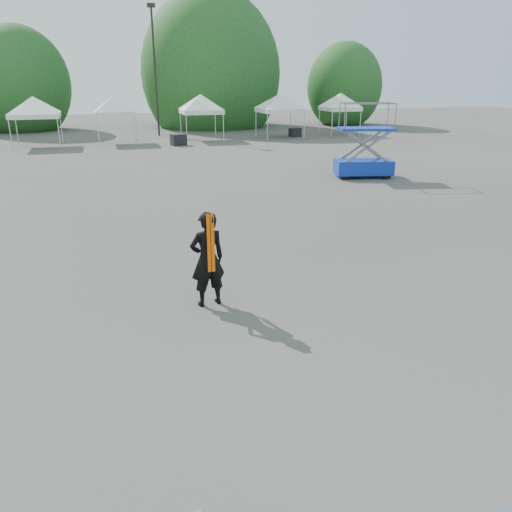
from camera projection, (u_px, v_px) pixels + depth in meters
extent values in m
plane|color=#474442|center=(192.00, 289.00, 11.30)|extent=(120.00, 120.00, 0.00)
cylinder|color=black|center=(155.00, 74.00, 39.32)|extent=(0.16, 0.16, 9.50)
cube|color=black|center=(151.00, 5.00, 37.66)|extent=(0.60, 0.25, 0.30)
cylinder|color=#382314|center=(24.00, 117.00, 44.72)|extent=(0.36, 0.36, 2.27)
ellipsoid|color=#194B1C|center=(19.00, 84.00, 43.77)|extent=(4.16, 4.16, 4.78)
cylinder|color=#382314|center=(212.00, 111.00, 48.41)|extent=(0.36, 0.36, 2.80)
ellipsoid|color=#194B1C|center=(211.00, 74.00, 47.24)|extent=(5.12, 5.12, 5.89)
cylinder|color=#382314|center=(343.00, 114.00, 50.30)|extent=(0.36, 0.36, 2.10)
ellipsoid|color=#194B1C|center=(344.00, 87.00, 49.43)|extent=(3.84, 3.84, 4.42)
cylinder|color=silver|center=(11.00, 135.00, 32.40)|extent=(0.06, 0.06, 2.00)
cylinder|color=silver|center=(59.00, 133.00, 33.22)|extent=(0.06, 0.06, 2.00)
cylinder|color=silver|center=(17.00, 130.00, 35.06)|extent=(0.06, 0.06, 2.00)
cylinder|color=silver|center=(62.00, 129.00, 35.88)|extent=(0.06, 0.06, 2.00)
cube|color=white|center=(35.00, 115.00, 33.77)|extent=(3.16, 3.16, 0.30)
pyramid|color=white|center=(32.00, 96.00, 33.35)|extent=(4.47, 4.47, 1.10)
cylinder|color=silver|center=(98.00, 131.00, 34.48)|extent=(0.06, 0.06, 2.00)
cylinder|color=silver|center=(136.00, 130.00, 35.19)|extent=(0.06, 0.06, 2.00)
cylinder|color=silver|center=(98.00, 128.00, 36.80)|extent=(0.06, 0.06, 2.00)
cylinder|color=silver|center=(134.00, 127.00, 37.51)|extent=(0.06, 0.06, 2.00)
cube|color=white|center=(115.00, 113.00, 35.63)|extent=(2.78, 2.78, 0.30)
pyramid|color=white|center=(114.00, 95.00, 35.20)|extent=(3.93, 3.93, 1.10)
cylinder|color=silver|center=(187.00, 129.00, 36.32)|extent=(0.06, 0.06, 2.00)
cylinder|color=silver|center=(224.00, 127.00, 37.08)|extent=(0.06, 0.06, 2.00)
cylinder|color=silver|center=(181.00, 125.00, 38.81)|extent=(0.06, 0.06, 2.00)
cylinder|color=silver|center=(215.00, 124.00, 39.57)|extent=(0.06, 0.06, 2.00)
cube|color=white|center=(201.00, 112.00, 37.58)|extent=(2.96, 2.96, 0.30)
pyramid|color=white|center=(200.00, 94.00, 37.16)|extent=(4.19, 4.19, 1.10)
cylinder|color=silver|center=(268.00, 127.00, 37.57)|extent=(0.06, 0.06, 2.00)
cylinder|color=silver|center=(304.00, 126.00, 38.39)|extent=(0.06, 0.06, 2.00)
cylinder|color=silver|center=(256.00, 123.00, 40.25)|extent=(0.06, 0.06, 2.00)
cylinder|color=silver|center=(291.00, 123.00, 41.07)|extent=(0.06, 0.06, 2.00)
cube|color=white|center=(280.00, 110.00, 38.96)|extent=(3.18, 3.18, 0.30)
pyramid|color=white|center=(280.00, 94.00, 38.53)|extent=(4.50, 4.50, 1.10)
cylinder|color=silver|center=(332.00, 124.00, 39.79)|extent=(0.06, 0.06, 2.00)
cylinder|color=silver|center=(360.00, 123.00, 40.48)|extent=(0.06, 0.06, 2.00)
cylinder|color=silver|center=(319.00, 122.00, 42.05)|extent=(0.06, 0.06, 2.00)
cylinder|color=silver|center=(346.00, 121.00, 42.75)|extent=(0.06, 0.06, 2.00)
cube|color=white|center=(340.00, 109.00, 40.90)|extent=(2.71, 2.71, 0.30)
pyramid|color=white|center=(341.00, 93.00, 40.48)|extent=(3.84, 3.84, 1.10)
imported|color=black|center=(207.00, 259.00, 10.21)|extent=(0.80, 0.59, 2.02)
cube|color=#FB5A05|center=(209.00, 244.00, 9.90)|extent=(0.16, 0.03, 1.21)
cube|color=#0C0D9C|center=(363.00, 167.00, 23.76)|extent=(2.89, 1.90, 0.66)
cube|color=#0C0D9C|center=(366.00, 129.00, 23.17)|extent=(2.76, 1.82, 0.11)
cylinder|color=black|center=(345.00, 175.00, 23.29)|extent=(0.43, 0.25, 0.40)
cylinder|color=black|center=(387.00, 175.00, 23.41)|extent=(0.43, 0.25, 0.40)
cylinder|color=black|center=(340.00, 171.00, 24.32)|extent=(0.43, 0.25, 0.40)
cylinder|color=black|center=(380.00, 171.00, 24.44)|extent=(0.43, 0.25, 0.40)
cube|color=black|center=(178.00, 140.00, 34.95)|extent=(1.14, 0.97, 0.77)
cube|color=black|center=(295.00, 132.00, 40.19)|extent=(0.97, 0.82, 0.67)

